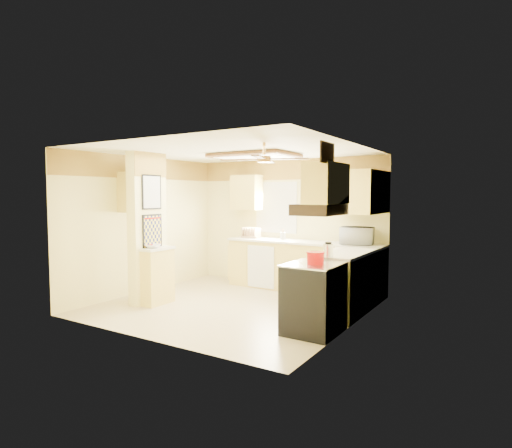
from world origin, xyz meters
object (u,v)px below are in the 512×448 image
Objects in this scene: stove at (314,298)px; microwave at (357,236)px; dutch_oven at (315,258)px; kettle at (328,250)px; bowl at (153,246)px.

microwave is (-0.15, 2.16, 0.63)m from stove.
kettle is at bearing 92.74° from dutch_oven.
stove is 4.30× the size of kettle.
kettle is (2.82, 0.55, 0.07)m from bowl.
bowl is (-2.82, -0.08, 0.51)m from stove.
bowl is 2.88m from kettle.
microwave reaches higher than bowl.
microwave is at bearing 95.21° from kettle.
dutch_oven is at bearing 1.23° from bowl.
stove is 3.83× the size of dutch_oven.
dutch_oven is (2.85, 0.06, 0.03)m from bowl.
bowl is at bearing -169.03° from kettle.
stove is at bearing 1.65° from bowl.
dutch_oven is (0.18, -2.18, -0.10)m from microwave.
microwave is at bearing 94.66° from dutch_oven.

